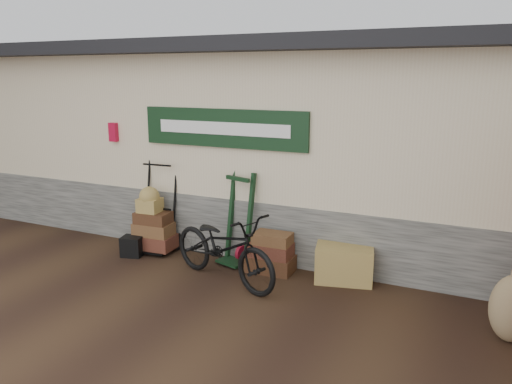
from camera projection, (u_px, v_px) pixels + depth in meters
ground at (210, 283)px, 6.61m from camera, size 80.00×80.00×0.00m
station_building at (287, 139)px, 8.65m from camera, size 14.40×4.10×3.20m
porter_trolley at (159, 202)px, 7.76m from camera, size 0.81×0.63×1.54m
green_barrow at (238, 218)px, 7.21m from camera, size 0.58×0.53×1.34m
suitcase_stack at (271, 252)px, 6.96m from camera, size 0.66×0.43×0.57m
wicker_hamper at (344, 263)px, 6.65m from camera, size 0.84×0.65×0.49m
black_trunk at (132, 246)px, 7.59m from camera, size 0.36×0.33×0.31m
bicycle at (224, 243)px, 6.55m from camera, size 1.23×1.98×1.09m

